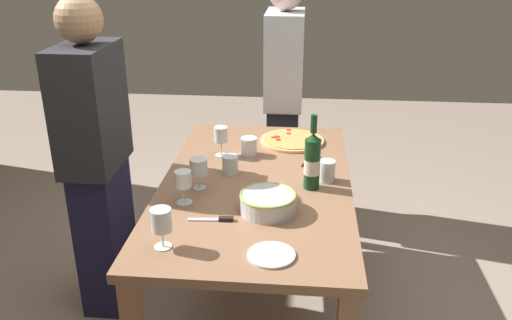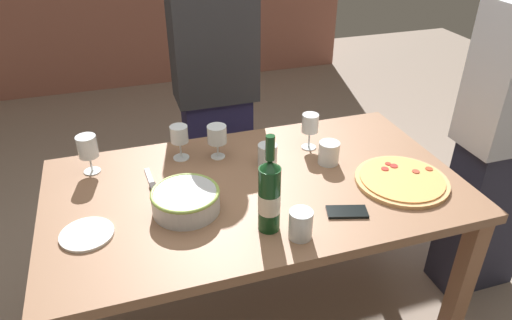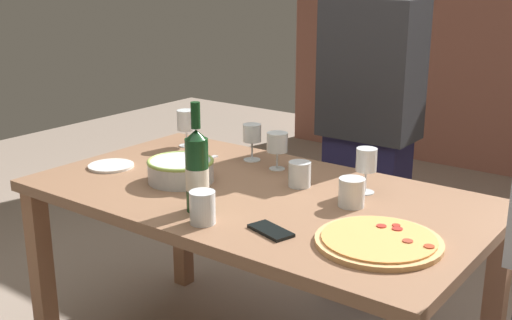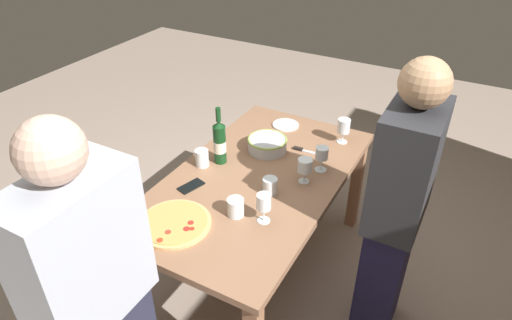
{
  "view_description": "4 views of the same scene",
  "coord_description": "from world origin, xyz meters",
  "px_view_note": "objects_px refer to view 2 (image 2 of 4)",
  "views": [
    {
      "loc": [
        -2.3,
        -0.21,
        1.84
      ],
      "look_at": [
        0.0,
        0.0,
        0.86
      ],
      "focal_mm": 37.5,
      "sensor_mm": 36.0,
      "label": 1
    },
    {
      "loc": [
        -0.46,
        -1.44,
        1.77
      ],
      "look_at": [
        0.0,
        0.0,
        0.86
      ],
      "focal_mm": 32.82,
      "sensor_mm": 36.0,
      "label": 2
    },
    {
      "loc": [
        1.27,
        -1.69,
        1.49
      ],
      "look_at": [
        0.0,
        0.0,
        0.86
      ],
      "focal_mm": 44.67,
      "sensor_mm": 36.0,
      "label": 3
    },
    {
      "loc": [
        1.81,
        0.99,
        2.21
      ],
      "look_at": [
        0.0,
        0.0,
        0.86
      ],
      "focal_mm": 31.27,
      "sensor_mm": 36.0,
      "label": 4
    }
  ],
  "objects_px": {
    "wine_glass_by_bottle": "(217,135)",
    "person_guest_left": "(510,138)",
    "pizza_knife": "(152,183)",
    "wine_glass_far_right": "(310,125)",
    "cell_phone": "(347,212)",
    "dining_table": "(256,204)",
    "side_plate": "(87,234)",
    "wine_glass_near_pizza": "(87,147)",
    "person_host": "(216,94)",
    "pizza": "(402,180)",
    "wine_bottle": "(269,195)",
    "cup_amber": "(301,224)",
    "cup_ceramic": "(329,153)",
    "serving_bowl": "(186,200)",
    "cup_spare": "(267,155)",
    "wine_glass_far_left": "(179,136)"
  },
  "relations": [
    {
      "from": "wine_glass_by_bottle",
      "to": "person_guest_left",
      "type": "xyz_separation_m",
      "value": [
        1.21,
        -0.34,
        -0.04
      ]
    },
    {
      "from": "pizza_knife",
      "to": "person_guest_left",
      "type": "height_order",
      "value": "person_guest_left"
    },
    {
      "from": "wine_glass_far_right",
      "to": "cell_phone",
      "type": "bearing_deg",
      "value": -96.89
    },
    {
      "from": "dining_table",
      "to": "person_guest_left",
      "type": "relative_size",
      "value": 0.99
    },
    {
      "from": "dining_table",
      "to": "side_plate",
      "type": "bearing_deg",
      "value": -169.66
    },
    {
      "from": "pizza_knife",
      "to": "dining_table",
      "type": "bearing_deg",
      "value": -18.11
    },
    {
      "from": "wine_glass_near_pizza",
      "to": "person_host",
      "type": "bearing_deg",
      "value": 37.75
    },
    {
      "from": "pizza",
      "to": "wine_bottle",
      "type": "height_order",
      "value": "wine_bottle"
    },
    {
      "from": "dining_table",
      "to": "cell_phone",
      "type": "xyz_separation_m",
      "value": [
        0.26,
        -0.27,
        0.1
      ]
    },
    {
      "from": "wine_bottle",
      "to": "person_guest_left",
      "type": "relative_size",
      "value": 0.22
    },
    {
      "from": "cup_amber",
      "to": "wine_glass_by_bottle",
      "type": "bearing_deg",
      "value": 103.05
    },
    {
      "from": "cup_amber",
      "to": "cup_ceramic",
      "type": "distance_m",
      "value": 0.5
    },
    {
      "from": "dining_table",
      "to": "wine_glass_by_bottle",
      "type": "distance_m",
      "value": 0.34
    },
    {
      "from": "cup_amber",
      "to": "cell_phone",
      "type": "distance_m",
      "value": 0.22
    },
    {
      "from": "serving_bowl",
      "to": "pizza_knife",
      "type": "distance_m",
      "value": 0.23
    },
    {
      "from": "wine_bottle",
      "to": "serving_bowl",
      "type": "bearing_deg",
      "value": 143.47
    },
    {
      "from": "cup_amber",
      "to": "person_guest_left",
      "type": "height_order",
      "value": "person_guest_left"
    },
    {
      "from": "person_guest_left",
      "to": "cell_phone",
      "type": "bearing_deg",
      "value": 16.26
    },
    {
      "from": "pizza_knife",
      "to": "wine_glass_far_right",
      "type": "bearing_deg",
      "value": 7.25
    },
    {
      "from": "serving_bowl",
      "to": "wine_bottle",
      "type": "relative_size",
      "value": 0.69
    },
    {
      "from": "cup_ceramic",
      "to": "pizza_knife",
      "type": "height_order",
      "value": "cup_ceramic"
    },
    {
      "from": "cup_ceramic",
      "to": "cell_phone",
      "type": "height_order",
      "value": "cup_ceramic"
    },
    {
      "from": "cup_spare",
      "to": "person_host",
      "type": "relative_size",
      "value": 0.06
    },
    {
      "from": "person_guest_left",
      "to": "pizza",
      "type": "bearing_deg",
      "value": 11.43
    },
    {
      "from": "cell_phone",
      "to": "wine_glass_near_pizza",
      "type": "bearing_deg",
      "value": 73.01
    },
    {
      "from": "wine_bottle",
      "to": "person_host",
      "type": "xyz_separation_m",
      "value": [
        0.07,
        1.05,
        -0.08
      ]
    },
    {
      "from": "wine_glass_by_bottle",
      "to": "person_guest_left",
      "type": "height_order",
      "value": "person_guest_left"
    },
    {
      "from": "side_plate",
      "to": "pizza",
      "type": "bearing_deg",
      "value": -1.92
    },
    {
      "from": "person_host",
      "to": "wine_bottle",
      "type": "bearing_deg",
      "value": -1.51
    },
    {
      "from": "wine_glass_by_bottle",
      "to": "cup_spare",
      "type": "distance_m",
      "value": 0.23
    },
    {
      "from": "wine_glass_by_bottle",
      "to": "cell_phone",
      "type": "bearing_deg",
      "value": -56.62
    },
    {
      "from": "person_guest_left",
      "to": "person_host",
      "type": "bearing_deg",
      "value": -34.36
    },
    {
      "from": "cup_amber",
      "to": "wine_bottle",
      "type": "bearing_deg",
      "value": 139.36
    },
    {
      "from": "dining_table",
      "to": "person_host",
      "type": "distance_m",
      "value": 0.8
    },
    {
      "from": "wine_bottle",
      "to": "side_plate",
      "type": "height_order",
      "value": "wine_bottle"
    },
    {
      "from": "dining_table",
      "to": "person_guest_left",
      "type": "xyz_separation_m",
      "value": [
        1.12,
        -0.08,
        0.16
      ]
    },
    {
      "from": "pizza",
      "to": "wine_glass_far_right",
      "type": "distance_m",
      "value": 0.45
    },
    {
      "from": "serving_bowl",
      "to": "pizza_knife",
      "type": "height_order",
      "value": "serving_bowl"
    },
    {
      "from": "wine_glass_near_pizza",
      "to": "cup_amber",
      "type": "bearing_deg",
      "value": -44.07
    },
    {
      "from": "wine_glass_far_left",
      "to": "cup_amber",
      "type": "bearing_deg",
      "value": -65.36
    },
    {
      "from": "wine_bottle",
      "to": "wine_glass_far_left",
      "type": "bearing_deg",
      "value": 110.12
    },
    {
      "from": "wine_glass_near_pizza",
      "to": "wine_glass_far_right",
      "type": "bearing_deg",
      "value": -5.11
    },
    {
      "from": "wine_glass_far_right",
      "to": "cup_ceramic",
      "type": "relative_size",
      "value": 1.68
    },
    {
      "from": "side_plate",
      "to": "person_guest_left",
      "type": "relative_size",
      "value": 0.11
    },
    {
      "from": "wine_glass_near_pizza",
      "to": "pizza",
      "type": "bearing_deg",
      "value": -21.34
    },
    {
      "from": "wine_glass_near_pizza",
      "to": "wine_glass_far_left",
      "type": "height_order",
      "value": "wine_glass_near_pizza"
    },
    {
      "from": "wine_glass_near_pizza",
      "to": "person_guest_left",
      "type": "relative_size",
      "value": 0.1
    },
    {
      "from": "wine_bottle",
      "to": "wine_glass_near_pizza",
      "type": "bearing_deg",
      "value": 135.45
    },
    {
      "from": "cup_ceramic",
      "to": "person_guest_left",
      "type": "relative_size",
      "value": 0.06
    },
    {
      "from": "cell_phone",
      "to": "person_guest_left",
      "type": "height_order",
      "value": "person_guest_left"
    }
  ]
}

